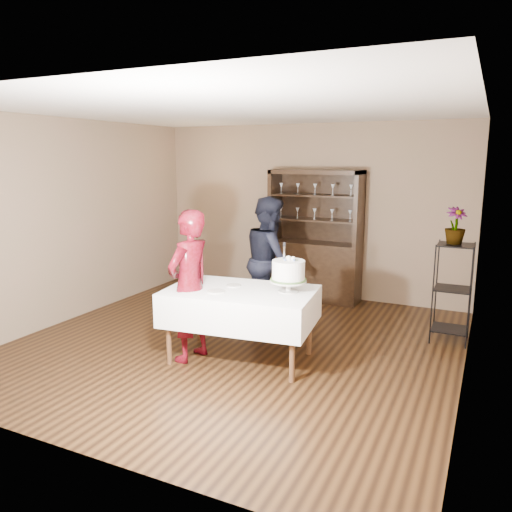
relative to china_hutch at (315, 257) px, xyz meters
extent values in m
plane|color=black|center=(-0.20, -2.25, -0.66)|extent=(5.00, 5.00, 0.00)
plane|color=silver|center=(-0.20, -2.25, 2.04)|extent=(5.00, 5.00, 0.00)
cube|color=#74644A|center=(-0.20, 0.25, 0.69)|extent=(5.00, 0.02, 2.70)
cube|color=#74644A|center=(-2.70, -2.25, 0.69)|extent=(0.02, 5.00, 2.70)
cube|color=#74644A|center=(2.30, -2.25, 0.69)|extent=(0.02, 5.00, 2.70)
cube|color=black|center=(0.00, -0.01, -0.21)|extent=(1.40, 0.48, 0.90)
cube|color=black|center=(0.00, 0.21, 0.79)|extent=(1.40, 0.03, 1.10)
cube|color=black|center=(0.00, -0.01, 1.31)|extent=(1.40, 0.48, 0.06)
cube|color=black|center=(0.00, -0.01, 0.59)|extent=(1.28, 0.42, 0.02)
cube|color=black|center=(0.00, -0.01, 0.96)|extent=(1.28, 0.42, 0.02)
cylinder|color=black|center=(1.88, -1.25, -0.06)|extent=(0.02, 0.02, 1.20)
cylinder|color=black|center=(2.28, -1.25, -0.06)|extent=(0.02, 0.02, 1.20)
cylinder|color=black|center=(1.88, -0.85, -0.06)|extent=(0.02, 0.02, 1.20)
cylinder|color=black|center=(2.28, -0.85, -0.06)|extent=(0.02, 0.02, 1.20)
cube|color=black|center=(2.08, -1.05, -0.51)|extent=(0.40, 0.40, 0.02)
cube|color=black|center=(2.08, -1.05, -0.01)|extent=(0.40, 0.40, 0.01)
cube|color=black|center=(2.08, -1.05, 0.52)|extent=(0.40, 0.40, 0.02)
cube|color=white|center=(0.06, -2.63, -0.06)|extent=(1.68, 1.15, 0.36)
cylinder|color=#4B2F1B|center=(-0.57, -3.09, -0.29)|extent=(0.06, 0.06, 0.75)
cylinder|color=#4B2F1B|center=(0.78, -2.93, -0.29)|extent=(0.06, 0.06, 0.75)
cylinder|color=#4B2F1B|center=(-0.66, -2.34, -0.29)|extent=(0.06, 0.06, 0.75)
cylinder|color=#4B2F1B|center=(0.69, -2.18, -0.29)|extent=(0.06, 0.06, 0.75)
imported|color=#390506|center=(-0.45, -2.85, 0.16)|extent=(0.48, 0.65, 1.65)
imported|color=black|center=(-0.17, -1.32, 0.18)|extent=(0.96, 1.03, 1.69)
cylinder|color=silver|center=(0.55, -2.49, 0.13)|extent=(0.21, 0.21, 0.01)
cylinder|color=silver|center=(0.55, -2.49, 0.18)|extent=(0.05, 0.05, 0.11)
cylinder|color=silver|center=(0.55, -2.49, 0.24)|extent=(0.39, 0.39, 0.02)
cylinder|color=#40642F|center=(0.55, -2.49, 0.26)|extent=(0.38, 0.38, 0.02)
cylinder|color=white|center=(0.55, -2.49, 0.36)|extent=(0.44, 0.44, 0.21)
sphere|color=#5974BF|center=(0.58, -2.49, 0.48)|extent=(0.03, 0.03, 0.03)
cube|color=silver|center=(0.51, -2.52, 0.54)|extent=(0.03, 0.03, 0.15)
cube|color=black|center=(0.51, -2.52, 0.63)|extent=(0.03, 0.03, 0.05)
cylinder|color=silver|center=(-0.13, -2.83, 0.13)|extent=(0.20, 0.20, 0.01)
cylinder|color=silver|center=(-0.08, -2.54, 0.13)|extent=(0.17, 0.17, 0.01)
imported|color=#40642F|center=(2.06, -1.03, 0.74)|extent=(0.33, 0.33, 0.43)
camera|label=1|loc=(2.43, -7.24, 1.52)|focal=35.00mm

